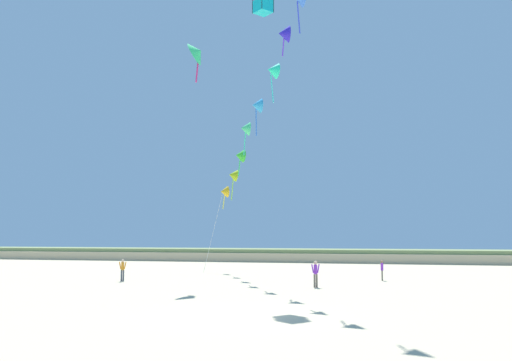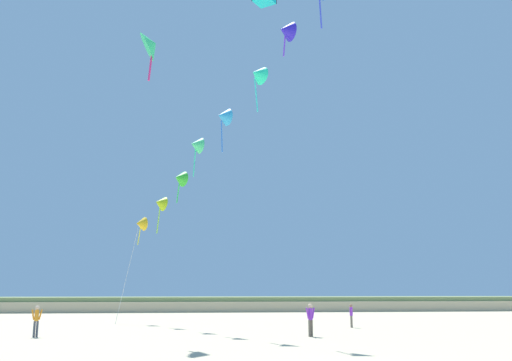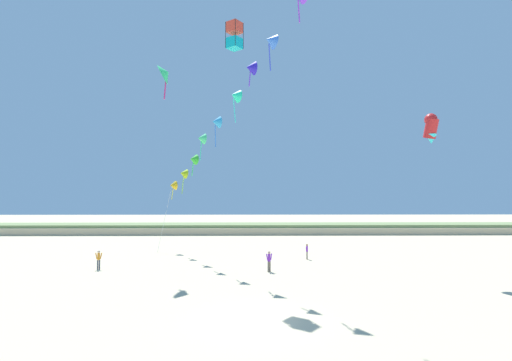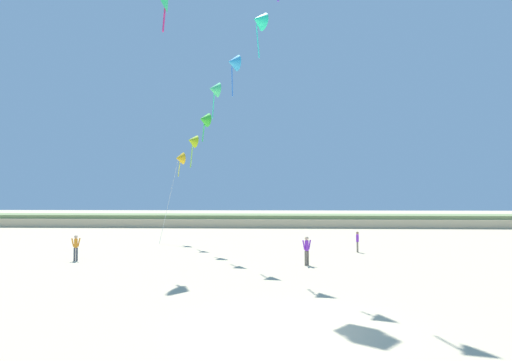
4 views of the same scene
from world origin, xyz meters
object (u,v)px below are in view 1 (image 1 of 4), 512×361
at_px(person_near_left, 382,269).
at_px(person_mid_center, 123,268).
at_px(person_near_right, 316,272).
at_px(large_kite_mid_trail, 198,53).

height_order(person_near_left, person_mid_center, person_mid_center).
relative_size(person_near_left, person_near_right, 0.88).
height_order(person_mid_center, large_kite_mid_trail, large_kite_mid_trail).
bearing_deg(person_mid_center, person_near_right, -5.14).
height_order(person_near_right, person_mid_center, person_near_right).
relative_size(person_near_left, large_kite_mid_trail, 0.46).
bearing_deg(person_mid_center, person_near_left, 15.72).
relative_size(person_mid_center, large_kite_mid_trail, 0.49).
xyz_separation_m(person_near_right, large_kite_mid_trail, (-9.31, 2.35, 16.47)).
distance_m(person_near_right, large_kite_mid_trail, 19.07).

